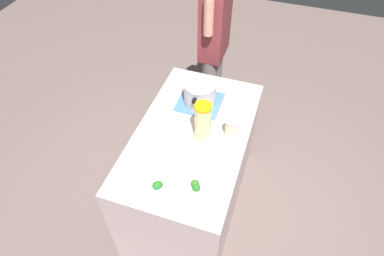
# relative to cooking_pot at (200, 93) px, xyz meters

# --- Properties ---
(ground_plane) EXTENTS (8.00, 8.00, 0.00)m
(ground_plane) POSITION_rel_cooking_pot_xyz_m (-0.31, -0.04, -1.00)
(ground_plane) COLOR #735F5A
(counter_slab) EXTENTS (1.31, 0.76, 0.91)m
(counter_slab) POSITION_rel_cooking_pot_xyz_m (-0.31, -0.04, -0.55)
(counter_slab) COLOR beige
(counter_slab) RESTS_ON ground_plane
(dish_cloth) EXTENTS (0.30, 0.32, 0.01)m
(dish_cloth) POSITION_rel_cooking_pot_xyz_m (0.00, 0.00, -0.09)
(dish_cloth) COLOR teal
(dish_cloth) RESTS_ON counter_slab
(cooking_pot) EXTENTS (0.31, 0.24, 0.17)m
(cooking_pot) POSITION_rel_cooking_pot_xyz_m (0.00, 0.00, 0.00)
(cooking_pot) COLOR #B7B7BC
(cooking_pot) RESTS_ON dish_cloth
(lemonade_pitcher) EXTENTS (0.11, 0.11, 0.29)m
(lemonade_pitcher) POSITION_rel_cooking_pot_xyz_m (-0.32, -0.12, 0.05)
(lemonade_pitcher) COLOR #EDE998
(lemonade_pitcher) RESTS_ON counter_slab
(mason_jar) EXTENTS (0.08, 0.08, 0.13)m
(mason_jar) POSITION_rel_cooking_pot_xyz_m (-0.24, -0.30, -0.03)
(mason_jar) COLOR beige
(mason_jar) RESTS_ON counter_slab
(broccoli_bowl_front) EXTENTS (0.14, 0.14, 0.09)m
(broccoli_bowl_front) POSITION_rel_cooking_pot_xyz_m (-0.74, -0.21, -0.07)
(broccoli_bowl_front) COLOR silver
(broccoli_bowl_front) RESTS_ON counter_slab
(broccoli_bowl_center) EXTENTS (0.10, 0.10, 0.08)m
(broccoli_bowl_center) POSITION_rel_cooking_pot_xyz_m (-0.82, 0.01, -0.06)
(broccoli_bowl_center) COLOR silver
(broccoli_bowl_center) RESTS_ON counter_slab
(person_cook) EXTENTS (0.50, 0.20, 1.68)m
(person_cook) POSITION_rel_cooking_pot_xyz_m (0.70, 0.09, -0.07)
(person_cook) COLOR slate
(person_cook) RESTS_ON ground_plane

